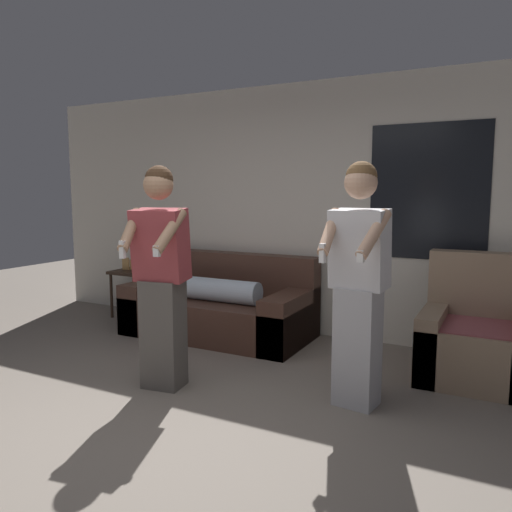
{
  "coord_description": "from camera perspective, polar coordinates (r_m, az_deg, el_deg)",
  "views": [
    {
      "loc": [
        2.06,
        -2.31,
        1.55
      ],
      "look_at": [
        0.38,
        0.95,
        1.08
      ],
      "focal_mm": 35.0,
      "sensor_mm": 36.0,
      "label": 1
    }
  ],
  "objects": [
    {
      "name": "person_right",
      "position": [
        3.62,
        11.62,
        -2.91
      ],
      "size": [
        0.45,
        0.5,
        1.76
      ],
      "color": "#B2B2B7",
      "rests_on": "ground_plane"
    },
    {
      "name": "armchair",
      "position": [
        4.6,
        23.96,
        -8.7
      ],
      "size": [
        0.87,
        0.88,
        1.03
      ],
      "color": "#937A60",
      "rests_on": "ground_plane"
    },
    {
      "name": "side_table",
      "position": [
        6.41,
        -13.74,
        -2.31
      ],
      "size": [
        0.47,
        0.49,
        0.73
      ],
      "color": "#332319",
      "rests_on": "ground_plane"
    },
    {
      "name": "person_left",
      "position": [
        3.95,
        -10.79,
        -2.21
      ],
      "size": [
        0.47,
        0.51,
        1.75
      ],
      "color": "#56514C",
      "rests_on": "ground_plane"
    },
    {
      "name": "wall_back",
      "position": [
        5.46,
        5.35,
        5.25
      ],
      "size": [
        6.87,
        0.07,
        2.7
      ],
      "color": "beige",
      "rests_on": "ground_plane"
    },
    {
      "name": "couch",
      "position": [
        5.47,
        -4.06,
        -5.9
      ],
      "size": [
        1.98,
        0.98,
        0.86
      ],
      "color": "#472D23",
      "rests_on": "ground_plane"
    },
    {
      "name": "ground_plane",
      "position": [
        3.46,
        -13.73,
        -19.47
      ],
      "size": [
        14.0,
        14.0,
        0.0
      ],
      "primitive_type": "plane",
      "color": "slate"
    }
  ]
}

